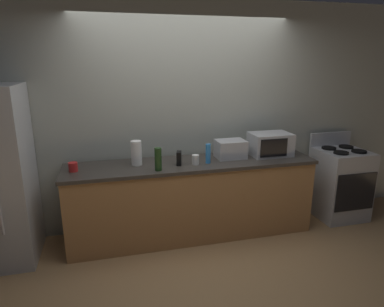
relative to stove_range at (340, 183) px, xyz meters
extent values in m
plane|color=#A87F51|center=(-2.00, -0.40, -0.46)|extent=(8.00, 8.00, 0.00)
cube|color=#9EA399|center=(-2.00, 0.41, 0.89)|extent=(6.40, 0.10, 2.70)
cube|color=#B27F4C|center=(-2.00, 0.00, -0.03)|extent=(2.80, 0.60, 0.86)
cube|color=#38332D|center=(-2.00, 0.00, 0.42)|extent=(2.84, 0.64, 0.04)
cube|color=#B7BABF|center=(0.00, 0.00, -0.01)|extent=(0.60, 0.60, 0.90)
cube|color=black|center=(0.00, -0.30, -0.01)|extent=(0.55, 0.02, 0.48)
cube|color=#B7BABF|center=(0.00, 0.28, 0.53)|extent=(0.60, 0.04, 0.18)
cylinder|color=black|center=(-0.13, -0.12, 0.45)|extent=(0.18, 0.18, 0.02)
cylinder|color=black|center=(0.13, -0.12, 0.45)|extent=(0.18, 0.18, 0.02)
cylinder|color=black|center=(-0.13, 0.12, 0.45)|extent=(0.18, 0.18, 0.02)
cylinder|color=black|center=(0.13, 0.12, 0.45)|extent=(0.18, 0.18, 0.02)
cube|color=#B7BABF|center=(-1.01, 0.05, 0.57)|extent=(0.48, 0.34, 0.27)
cube|color=black|center=(-1.05, -0.12, 0.57)|extent=(0.34, 0.01, 0.21)
cube|color=#B7BABF|center=(-1.52, 0.06, 0.54)|extent=(0.34, 0.26, 0.21)
cylinder|color=white|center=(-2.62, 0.05, 0.57)|extent=(0.12, 0.12, 0.27)
cube|color=black|center=(-2.16, -0.06, 0.51)|extent=(0.08, 0.12, 0.15)
cylinder|color=#338CE5|center=(-1.84, -0.08, 0.55)|extent=(0.06, 0.06, 0.22)
cylinder|color=#1E3F19|center=(-2.42, -0.20, 0.56)|extent=(0.07, 0.07, 0.24)
cylinder|color=white|center=(-1.99, -0.10, 0.49)|extent=(0.08, 0.08, 0.11)
cylinder|color=red|center=(-3.28, -0.01, 0.49)|extent=(0.09, 0.09, 0.10)
camera|label=1|loc=(-2.92, -3.56, 1.56)|focal=31.77mm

